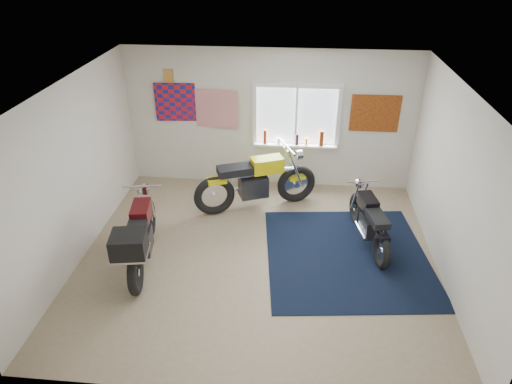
# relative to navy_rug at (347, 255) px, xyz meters

# --- Properties ---
(ground) EXTENTS (5.50, 5.50, 0.00)m
(ground) POSITION_rel_navy_rug_xyz_m (-1.40, -0.16, -0.01)
(ground) COLOR #9E896B
(ground) RESTS_ON ground
(room_shell) EXTENTS (5.50, 5.50, 5.50)m
(room_shell) POSITION_rel_navy_rug_xyz_m (-1.40, -0.16, 1.63)
(room_shell) COLOR white
(room_shell) RESTS_ON ground
(navy_rug) EXTENTS (2.77, 2.85, 0.01)m
(navy_rug) POSITION_rel_navy_rug_xyz_m (0.00, 0.00, 0.00)
(navy_rug) COLOR black
(navy_rug) RESTS_ON ground
(window_assembly) EXTENTS (1.66, 0.17, 1.26)m
(window_assembly) POSITION_rel_navy_rug_xyz_m (-0.90, 2.31, 1.36)
(window_assembly) COLOR white
(window_assembly) RESTS_ON room_shell
(oil_bottles) EXTENTS (1.16, 0.09, 0.30)m
(oil_bottles) POSITION_rel_navy_rug_xyz_m (-0.83, 2.24, 1.02)
(oil_bottles) COLOR maroon
(oil_bottles) RESTS_ON window_assembly
(flag_display) EXTENTS (1.60, 0.10, 1.17)m
(flag_display) POSITION_rel_navy_rug_xyz_m (-3.30, 2.32, 2.14)
(flag_display) COLOR red
(flag_display) RESTS_ON room_shell
(triumph_poster) EXTENTS (0.90, 0.03, 0.70)m
(triumph_poster) POSITION_rel_navy_rug_xyz_m (0.55, 2.32, 1.54)
(triumph_poster) COLOR #A54C14
(triumph_poster) RESTS_ON room_shell
(yellow_triumph) EXTENTS (2.20, 1.05, 1.17)m
(yellow_triumph) POSITION_rel_navy_rug_xyz_m (-1.57, 1.34, 0.51)
(yellow_triumph) COLOR black
(yellow_triumph) RESTS_ON ground
(black_chrome_bike) EXTENTS (0.61, 1.77, 0.92)m
(black_chrome_bike) POSITION_rel_navy_rug_xyz_m (0.35, 0.40, 0.40)
(black_chrome_bike) COLOR black
(black_chrome_bike) RESTS_ON navy_rug
(maroon_tourer) EXTENTS (0.78, 2.07, 1.05)m
(maroon_tourer) POSITION_rel_navy_rug_xyz_m (-3.12, -0.57, 0.54)
(maroon_tourer) COLOR black
(maroon_tourer) RESTS_ON ground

